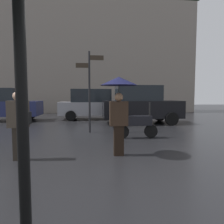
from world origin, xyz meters
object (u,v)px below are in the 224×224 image
Objects in this scene: pedestrian_with_umbrella at (119,95)px; parked_car_right at (140,105)px; pedestrian_with_bag at (19,121)px; parked_scooter at (135,122)px; street_signpost at (90,84)px; parked_car_distant at (94,104)px.

parked_car_right is (1.92, 5.67, -0.49)m from pedestrian_with_umbrella.
pedestrian_with_bag is 7.15m from parked_car_right.
parked_car_right is at bearing 107.81° from pedestrian_with_umbrella.
street_signpost is (-1.56, 1.27, 1.36)m from parked_scooter.
parked_car_right reaches higher than pedestrian_with_bag.
pedestrian_with_umbrella is 1.23× the size of pedestrian_with_bag.
parked_car_right is at bearing 58.23° from pedestrian_with_bag.
parked_car_distant is (-0.48, 7.93, -0.55)m from pedestrian_with_umbrella.
parked_scooter is (0.85, 1.99, -0.93)m from pedestrian_with_umbrella.
street_signpost is at bearing 69.24° from pedestrian_with_bag.
pedestrian_with_bag reaches higher than parked_scooter.
pedestrian_with_umbrella reaches higher than parked_car_distant.
street_signpost is (-0.23, -4.67, 0.99)m from parked_car_distant.
parked_scooter is 6.10m from parked_car_distant.
pedestrian_with_umbrella is at bearing 7.14° from pedestrian_with_bag.
pedestrian_with_umbrella is 2.36m from pedestrian_with_bag.
parked_car_distant is at bearing 129.97° from pedestrian_with_umbrella.
pedestrian_with_bag is at bearing -111.80° from parked_car_right.
parked_car_right reaches higher than parked_scooter.
parked_scooter is at bearing -91.97° from parked_car_right.
street_signpost is (-0.71, 3.26, 0.44)m from pedestrian_with_umbrella.
parked_scooter is at bearing 101.76° from parked_car_distant.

